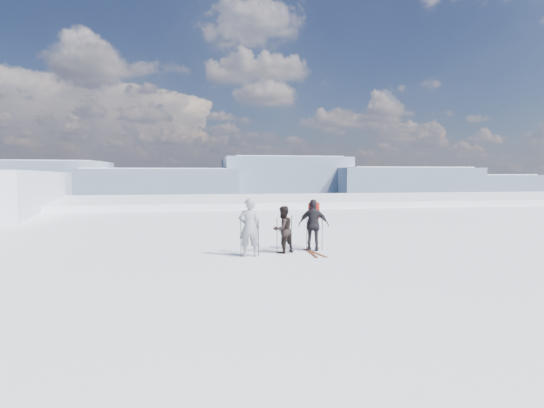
{
  "coord_description": "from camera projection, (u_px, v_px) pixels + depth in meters",
  "views": [
    {
      "loc": [
        -4.06,
        -10.57,
        2.75
      ],
      "look_at": [
        -1.54,
        3.0,
        1.79
      ],
      "focal_mm": 28.0,
      "sensor_mm": 36.0,
      "label": 1
    }
  ],
  "objects": [
    {
      "name": "skier_grey",
      "position": [
        249.0,
        227.0,
        14.17
      ],
      "size": [
        0.72,
        0.47,
        1.96
      ],
      "primitive_type": "imported",
      "rotation": [
        0.0,
        0.0,
        3.14
      ],
      "color": "gray",
      "rests_on": "ground"
    },
    {
      "name": "skier_pack",
      "position": [
        314.0,
        225.0,
        15.21
      ],
      "size": [
        1.18,
        0.77,
        1.86
      ],
      "primitive_type": "imported",
      "rotation": [
        0.0,
        0.0,
        2.83
      ],
      "color": "black",
      "rests_on": "ground"
    },
    {
      "name": "skis_loose",
      "position": [
        313.0,
        253.0,
        14.79
      ],
      "size": [
        0.43,
        1.7,
        0.03
      ],
      "color": "black",
      "rests_on": "ground"
    },
    {
      "name": "backpack",
      "position": [
        314.0,
        191.0,
        15.37
      ],
      "size": [
        0.45,
        0.34,
        0.59
      ],
      "primitive_type": "cube",
      "rotation": [
        0.0,
        0.0,
        2.83
      ],
      "color": "red",
      "rests_on": "skier_pack"
    },
    {
      "name": "skier_dark",
      "position": [
        283.0,
        230.0,
        14.81
      ],
      "size": [
        1.0,
        0.93,
        1.65
      ],
      "primitive_type": "imported",
      "rotation": [
        0.0,
        0.0,
        3.62
      ],
      "color": "black",
      "rests_on": "ground"
    },
    {
      "name": "far_mountain_range",
      "position": [
        225.0,
        184.0,
        463.25
      ],
      "size": [
        770.0,
        110.0,
        53.0
      ],
      "color": "slate",
      "rests_on": "ground"
    },
    {
      "name": "ski_poles",
      "position": [
        283.0,
        236.0,
        14.68
      ],
      "size": [
        3.04,
        0.7,
        1.33
      ],
      "color": "black",
      "rests_on": "ground"
    },
    {
      "name": "lake_basin",
      "position": [
        237.0,
        270.0,
        41.18
      ],
      "size": [
        820.0,
        820.0,
        71.62
      ],
      "color": "white",
      "rests_on": "ground"
    }
  ]
}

